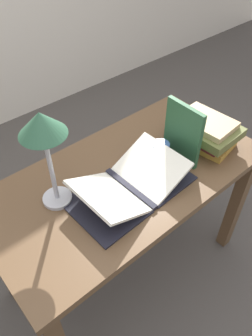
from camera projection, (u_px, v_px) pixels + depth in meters
The scene contains 7 objects.
ground_plane at pixel (126, 265), 1.94m from camera, with size 12.00×12.00×0.00m, color #47423D.
reading_desk at pixel (126, 193), 1.49m from camera, with size 1.24×0.64×0.76m.
open_book at pixel (130, 185), 1.32m from camera, with size 0.52×0.31×0.11m.
book_stack_tall at pixel (205, 131), 1.52m from camera, with size 0.23×0.31×0.14m.
book_standing_upright at pixel (183, 133), 1.39m from camera, with size 0.02×0.19×0.28m.
reading_lamp at pixel (43, 133), 1.07m from camera, with size 0.17×0.17×0.42m.
coffee_mug at pixel (160, 152), 1.44m from camera, with size 0.10×0.09×0.09m.
Camera 1 is at (-0.65, -0.75, 1.76)m, focal length 35.00 mm.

